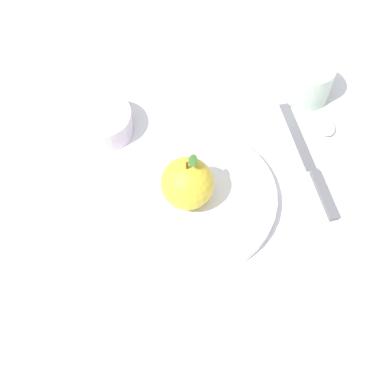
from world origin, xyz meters
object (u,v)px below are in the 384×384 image
at_px(side_bowl, 101,121).
at_px(spoon, 328,134).
at_px(cup, 309,80).
at_px(dinner_plate, 192,195).
at_px(knife, 313,169).
at_px(apple, 188,185).

distance_m(side_bowl, spoon, 0.38).
distance_m(cup, spoon, 0.10).
bearing_deg(dinner_plate, knife, -20.07).
relative_size(apple, knife, 0.41).
xyz_separation_m(cup, knife, (-0.10, -0.13, -0.03)).
height_order(side_bowl, spoon, side_bowl).
height_order(apple, spoon, apple).
height_order(dinner_plate, apple, apple).
relative_size(dinner_plate, apple, 2.81).
xyz_separation_m(dinner_plate, apple, (-0.01, -0.01, 0.05)).
bearing_deg(spoon, apple, 174.10).
bearing_deg(cup, spoon, -109.72).
xyz_separation_m(apple, cup, (0.30, 0.06, -0.02)).
distance_m(dinner_plate, apple, 0.05).
height_order(apple, knife, apple).
distance_m(apple, knife, 0.21).
bearing_deg(side_bowl, dinner_plate, -77.89).
height_order(dinner_plate, knife, dinner_plate).
relative_size(cup, spoon, 0.48).
relative_size(knife, spoon, 1.32).
height_order(cup, knife, cup).
bearing_deg(knife, cup, 51.46).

